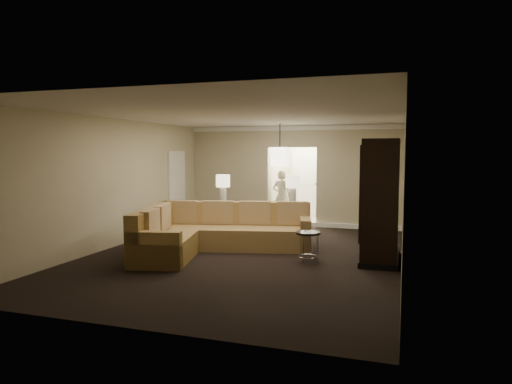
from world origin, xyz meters
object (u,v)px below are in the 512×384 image
(sectional_sofa, at_px, (212,233))
(drink_table, at_px, (308,240))
(coffee_table, at_px, (273,238))
(console_table, at_px, (257,216))
(armoire, at_px, (380,203))
(person, at_px, (282,194))

(sectional_sofa, distance_m, drink_table, 2.11)
(coffee_table, distance_m, console_table, 1.28)
(armoire, bearing_deg, coffee_table, 165.54)
(coffee_table, xyz_separation_m, person, (-0.69, 3.36, 0.66))
(sectional_sofa, relative_size, coffee_table, 2.80)
(console_table, relative_size, armoire, 0.99)
(console_table, relative_size, drink_table, 3.95)
(sectional_sofa, height_order, console_table, sectional_sofa)
(sectional_sofa, height_order, coffee_table, sectional_sofa)
(armoire, relative_size, person, 1.34)
(console_table, height_order, person, person)
(coffee_table, xyz_separation_m, console_table, (-0.69, 1.03, 0.31))
(coffee_table, relative_size, drink_table, 2.14)
(sectional_sofa, xyz_separation_m, person, (0.39, 4.20, 0.46))
(armoire, relative_size, drink_table, 4.00)
(armoire, bearing_deg, drink_table, -156.11)
(coffee_table, relative_size, console_table, 0.54)
(armoire, bearing_deg, person, 126.95)
(console_table, xyz_separation_m, armoire, (2.97, -1.62, 0.59))
(sectional_sofa, distance_m, armoire, 3.44)
(armoire, bearing_deg, sectional_sofa, -175.75)
(console_table, xyz_separation_m, person, (-0.00, 2.33, 0.35))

